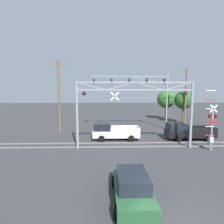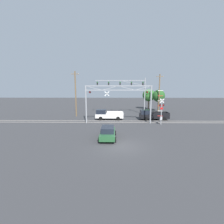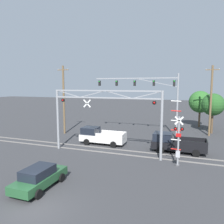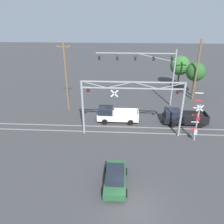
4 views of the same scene
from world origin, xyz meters
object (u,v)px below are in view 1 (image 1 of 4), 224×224
object	(u,v)px
traffic_signal_span	(147,89)
pickup_truck_following	(187,132)
pickup_truck_lead	(113,132)
utility_pole_right	(186,96)
background_tree_far_left_verge	(183,100)
sedan_waiting	(132,186)
background_tree_beyond_span	(166,99)
utility_pole_left	(59,96)
crossing_gantry	(135,104)
crossing_signal_mast	(211,128)

from	to	relation	value
traffic_signal_span	pickup_truck_following	distance (m)	9.01
pickup_truck_lead	utility_pole_right	distance (m)	16.34
pickup_truck_following	background_tree_far_left_verge	distance (m)	12.62
sedan_waiting	background_tree_far_left_verge	world-z (taller)	background_tree_far_left_verge
pickup_truck_lead	background_tree_beyond_span	bearing A→B (deg)	53.42
sedan_waiting	utility_pole_left	distance (m)	17.99
pickup_truck_following	utility_pole_right	world-z (taller)	utility_pole_right
traffic_signal_span	pickup_truck_lead	bearing A→B (deg)	-131.15
background_tree_beyond_span	traffic_signal_span	bearing A→B (deg)	-123.25
crossing_gantry	background_tree_far_left_verge	bearing A→B (deg)	52.11
traffic_signal_span	sedan_waiting	size ratio (longest dim) A/B	2.71
utility_pole_left	sedan_waiting	bearing A→B (deg)	-63.40
background_tree_far_left_verge	crossing_gantry	bearing A→B (deg)	-127.89
background_tree_beyond_span	utility_pole_left	bearing A→B (deg)	-147.11
pickup_truck_lead	background_tree_far_left_verge	bearing A→B (deg)	39.74
crossing_signal_mast	pickup_truck_following	world-z (taller)	crossing_signal_mast
crossing_gantry	background_tree_beyond_span	bearing A→B (deg)	63.27
crossing_gantry	utility_pole_right	size ratio (longest dim) A/B	1.19
traffic_signal_span	pickup_truck_lead	xyz separation A→B (m)	(-5.45, -6.24, -5.23)
crossing_gantry	traffic_signal_span	bearing A→B (deg)	70.51
utility_pole_left	background_tree_beyond_span	world-z (taller)	utility_pole_left
crossing_signal_mast	sedan_waiting	xyz separation A→B (m)	(-8.78, -7.77, -1.45)
utility_pole_right	crossing_signal_mast	bearing A→B (deg)	-104.56
pickup_truck_following	utility_pole_left	distance (m)	17.07
pickup_truck_lead	background_tree_beyond_span	distance (m)	19.92
sedan_waiting	utility_pole_left	world-z (taller)	utility_pole_left
crossing_signal_mast	pickup_truck_lead	distance (m)	10.37
background_tree_far_left_verge	pickup_truck_lead	bearing A→B (deg)	-140.26
crossing_gantry	pickup_truck_following	bearing A→B (deg)	24.86
crossing_gantry	sedan_waiting	distance (m)	9.54
traffic_signal_span	background_tree_far_left_verge	size ratio (longest dim) A/B	2.00
crossing_gantry	pickup_truck_lead	size ratio (longest dim) A/B	2.12
traffic_signal_span	background_tree_beyond_span	distance (m)	11.54
crossing_signal_mast	pickup_truck_lead	size ratio (longest dim) A/B	1.06
utility_pole_left	background_tree_far_left_verge	size ratio (longest dim) A/B	1.67
crossing_signal_mast	traffic_signal_span	xyz separation A→B (m)	(-3.88, 10.57, 3.96)
utility_pole_left	pickup_truck_following	bearing A→B (deg)	-13.16
crossing_signal_mast	background_tree_beyond_span	bearing A→B (deg)	83.28
sedan_waiting	background_tree_beyond_span	distance (m)	30.22
background_tree_beyond_span	pickup_truck_lead	bearing A→B (deg)	-126.58
crossing_signal_mast	utility_pole_left	distance (m)	18.58
traffic_signal_span	pickup_truck_lead	size ratio (longest dim) A/B	2.16
utility_pole_left	background_tree_beyond_span	xyz separation A→B (m)	(18.96, 12.26, -0.80)
crossing_signal_mast	background_tree_far_left_verge	xyz separation A→B (m)	(3.97, 15.39, 2.08)
traffic_signal_span	background_tree_beyond_span	size ratio (longest dim) A/B	1.92
crossing_gantry	crossing_signal_mast	xyz separation A→B (m)	(7.30, -0.91, -2.25)
crossing_signal_mast	crossing_gantry	bearing A→B (deg)	172.90
crossing_gantry	sedan_waiting	xyz separation A→B (m)	(-1.48, -8.68, -3.69)
pickup_truck_following	utility_pole_left	world-z (taller)	utility_pole_left
crossing_gantry	utility_pole_right	distance (m)	16.64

